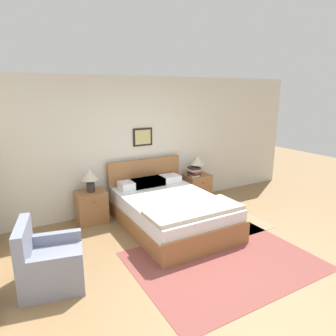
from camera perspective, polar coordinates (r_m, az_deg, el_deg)
The scene contains 15 objects.
ground_plane at distance 4.30m, azimuth 10.39°, elevation -18.48°, with size 16.00×16.00×0.00m, color olive.
wall_back at distance 5.97m, azimuth -5.52°, elevation 4.55°, with size 7.75×0.09×2.60m.
area_rug_main at distance 4.48m, azimuth 10.47°, elevation -16.96°, with size 2.49×1.88×0.01m.
area_rug_bedside at distance 5.71m, azimuth 12.59°, elevation -9.84°, with size 0.93×1.10×0.01m.
bed at distance 5.29m, azimuth 0.49°, elevation -8.00°, with size 1.54×2.19×1.01m.
armchair at distance 4.09m, azimuth -21.73°, elevation -16.62°, with size 0.85×0.85×0.83m.
nightstand_near_window at distance 5.63m, azimuth -14.36°, elevation -7.18°, with size 0.52×0.44×0.57m.
nightstand_by_door at distance 6.56m, azimuth 5.56°, elevation -3.67°, with size 0.52×0.44×0.57m.
table_lamp_near_window at distance 5.45m, azimuth -14.66°, elevation -1.59°, with size 0.30×0.30×0.42m.
table_lamp_by_door at distance 6.41m, azimuth 5.65°, elevation 1.18°, with size 0.30×0.30×0.42m.
book_thick_bottom at distance 6.38m, azimuth 4.97°, elevation -1.35°, with size 0.20×0.25×0.03m.
book_hardcover_middle at distance 6.37m, azimuth 4.98°, elevation -1.03°, with size 0.23×0.26×0.04m.
book_novel_upper at distance 6.36m, azimuth 4.99°, elevation -0.69°, with size 0.17×0.25×0.04m.
book_slim_near_top at distance 6.35m, azimuth 5.00°, elevation -0.34°, with size 0.22×0.22×0.04m.
book_paperback_top at distance 6.34m, azimuth 5.00°, elevation -0.02°, with size 0.23×0.28×0.03m.
Camera 1 is at (-2.38, -2.72, 2.32)m, focal length 32.00 mm.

